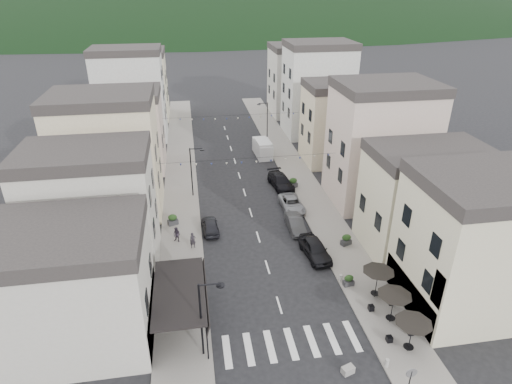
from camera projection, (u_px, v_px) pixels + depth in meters
ground at (298, 366)px, 28.17m from camera, size 700.00×700.00×0.00m
sidewalk_left at (181, 176)px, 55.33m from camera, size 4.00×76.00×0.12m
sidewalk_right at (294, 168)px, 57.47m from camera, size 4.00×76.00×0.12m
hill_backdrop at (190, 16)px, 293.09m from camera, size 640.00×360.00×70.00m
boutique_building at (57, 294)px, 28.58m from camera, size 12.00×8.00×8.00m
bistro_building at (479, 249)px, 31.54m from camera, size 10.00×8.00×10.00m
boutique_awning at (183, 292)px, 30.16m from camera, size 3.77×7.50×3.28m
buildings_row_left at (124, 120)px, 56.70m from camera, size 10.20×54.16×14.00m
buildings_row_right at (336, 111)px, 59.74m from camera, size 10.20×54.16×14.50m
cafe_terrace at (394, 298)px, 30.69m from camera, size 2.50×8.10×2.53m
streetlamp_left_near at (205, 312)px, 27.45m from camera, size 1.70×0.56×6.00m
streetlamp_left_far at (193, 167)px, 48.64m from camera, size 1.70×0.56×6.00m
streetlamp_right_far at (266, 117)px, 66.20m from camera, size 1.70×0.56×6.00m
traffic_sign at (410, 378)px, 25.05m from camera, size 0.70×0.07×2.70m
bollards at (281, 305)px, 32.84m from camera, size 11.66×10.26×0.60m
bunting_near at (249, 161)px, 45.07m from camera, size 19.00×0.28×0.62m
bunting_far at (232, 118)px, 59.20m from camera, size 19.00×0.28×0.62m
parked_car_a at (315, 249)px, 39.04m from camera, size 2.41×4.89×1.60m
parked_car_b at (295, 224)px, 43.25m from camera, size 1.46×4.15×1.37m
parked_car_c at (292, 204)px, 47.12m from camera, size 2.39×4.87×1.33m
parked_car_d at (281, 181)px, 52.08m from camera, size 2.87×5.57×1.55m
parked_car_e at (210, 226)px, 42.95m from camera, size 1.78×4.00×1.34m
delivery_van at (263, 148)px, 61.27m from camera, size 2.24×5.10×2.39m
pedestrian_a at (193, 240)px, 40.10m from camera, size 0.63×0.47×1.57m
pedestrian_b at (177, 235)px, 41.03m from camera, size 0.94×0.88×1.53m
concrete_block_a at (348, 370)px, 27.61m from camera, size 0.92×0.73×0.50m
planter_la at (198, 268)px, 36.74m from camera, size 0.95×0.63×0.99m
planter_lb at (173, 220)px, 44.00m from camera, size 1.18×0.90×1.17m
planter_ra at (349, 280)px, 35.27m from camera, size 0.95×0.61×0.99m
planter_rb at (346, 240)px, 40.65m from camera, size 1.13×0.86×1.12m
planter_rc at (293, 183)px, 51.90m from camera, size 1.21×0.89×1.21m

